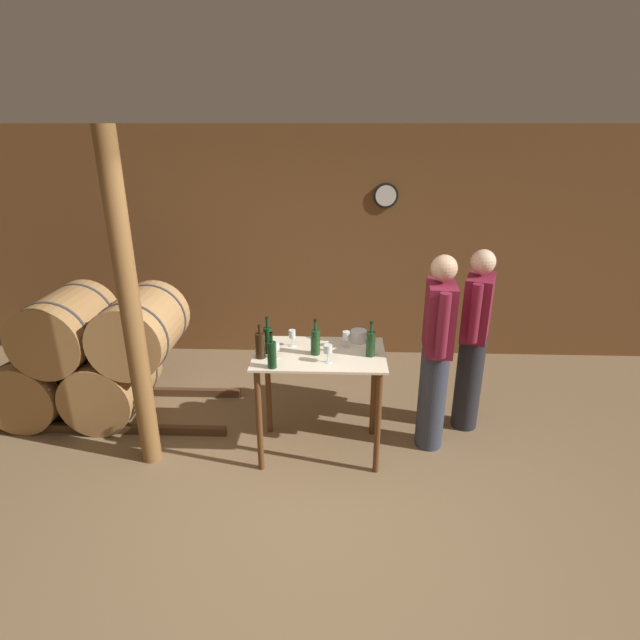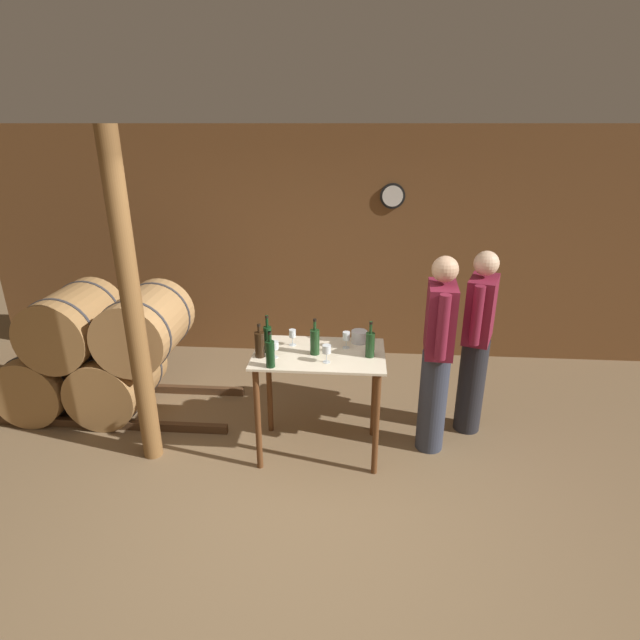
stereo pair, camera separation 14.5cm
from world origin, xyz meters
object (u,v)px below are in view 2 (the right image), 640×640
Objects in this scene: wine_bottle_far_left at (260,344)px; ice_bucket at (359,337)px; wine_bottle_right at (315,341)px; wine_glass_far_side at (346,337)px; person_host at (437,353)px; wine_bottle_far_right at (370,344)px; wine_bottle_center at (270,353)px; wine_glass_near_left at (274,346)px; person_visitor_with_scarf at (477,340)px; wine_glass_near_center at (292,334)px; wine_glass_near_right at (327,350)px; wooden_post at (133,310)px; wine_bottle_left at (268,338)px.

wine_bottle_far_left is 0.87m from ice_bucket.
wine_glass_far_side is (0.25, 0.14, -0.01)m from wine_bottle_right.
wine_bottle_far_right is at bearing -163.90° from person_host.
wine_bottle_far_left is 0.97× the size of wine_bottle_center.
wine_bottle_far_left is 0.12m from wine_glass_near_left.
ice_bucket is 1.07m from person_visitor_with_scarf.
wine_bottle_center is 0.43m from wine_glass_near_center.
wine_glass_near_left is (-0.32, -0.09, -0.01)m from wine_bottle_right.
wine_bottle_far_right is 0.18× the size of person_visitor_with_scarf.
wine_bottle_center is at bearing -162.68° from wine_bottle_far_right.
ice_bucket is 0.08× the size of person_visitor_with_scarf.
wine_glass_far_side is at bearing -163.82° from person_visitor_with_scarf.
person_visitor_with_scarf is (1.29, 0.62, -0.15)m from wine_glass_near_right.
wine_bottle_right is 0.18× the size of person_visitor_with_scarf.
ice_bucket is (1.77, 0.41, -0.35)m from wooden_post.
wine_bottle_far_right reaches higher than wine_glass_near_right.
wine_bottle_far_right is (0.83, -0.02, -0.01)m from wine_bottle_left.
wine_bottle_far_left is 2.09× the size of wine_glass_near_left.
wine_glass_near_right is at bearing 0.15° from wooden_post.
wine_glass_near_center is at bearing -168.94° from person_visitor_with_scarf.
wine_glass_far_side is 0.17m from ice_bucket.
person_visitor_with_scarf reaches higher than wine_bottle_right.
wine_bottle_right is at bearing -144.16° from ice_bucket.
wooden_post is 1.57× the size of person_visitor_with_scarf.
wine_bottle_left is 2.34× the size of ice_bucket.
wine_bottle_far_left reaches higher than wine_glass_near_right.
person_visitor_with_scarf is at bearing 26.97° from wine_bottle_far_right.
person_host reaches higher than wine_bottle_left.
wine_bottle_far_right is 0.36m from wine_glass_near_right.
ice_bucket is at bearing 35.84° from wine_bottle_right.
wine_glass_near_right is 0.48m from ice_bucket.
wine_bottle_left reaches higher than wine_glass_near_right.
wine_bottle_left is (0.05, 0.09, 0.01)m from wine_bottle_far_left.
wine_bottle_far_left is 0.16× the size of person_host.
wine_bottle_far_left is at bearing 173.37° from wine_glass_near_right.
wine_glass_near_right is (0.49, -0.15, -0.01)m from wine_bottle_left.
ice_bucket is (0.25, 0.40, -0.06)m from wine_glass_near_right.
wine_glass_near_right is (0.43, 0.11, -0.01)m from wine_bottle_center.
wine_bottle_center is 2.13× the size of ice_bucket.
wine_bottle_far_right is at bearing 5.41° from wine_glass_near_left.
person_visitor_with_scarf is at bearing 25.43° from wine_glass_near_right.
wine_bottle_center is at bearing -163.19° from person_host.
wine_bottle_right is at bearing -171.70° from person_host.
person_host is at bearing 5.69° from wine_bottle_left.
person_host reaches higher than wine_bottle_far_right.
wooden_post reaches higher than wine_glass_far_side.
wine_glass_near_center is at bearing 45.87° from wine_bottle_far_left.
wine_bottle_far_right is (0.44, -0.02, -0.00)m from wine_bottle_right.
wine_bottle_right is 0.18m from wine_glass_near_right.
wine_bottle_left reaches higher than wine_glass_near_center.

